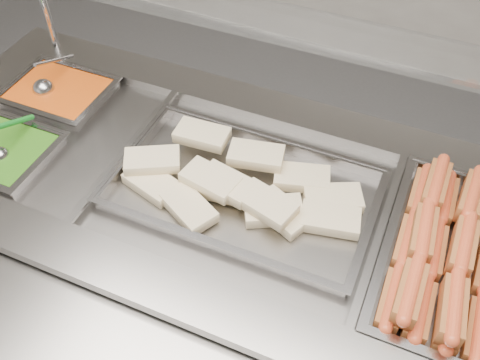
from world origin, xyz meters
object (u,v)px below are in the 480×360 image
at_px(pan_wraps, 243,193).
at_px(sneeze_guard, 257,19).
at_px(steam_counter, 226,271).
at_px(ladle, 45,88).
at_px(pan_hotdogs, 456,267).
at_px(serving_spoon, 3,150).

bearing_deg(pan_wraps, sneeze_guard, 106.79).
height_order(sneeze_guard, pan_wraps, sneeze_guard).
xyz_separation_m(steam_counter, ladle, (-0.71, 0.12, 0.47)).
bearing_deg(pan_hotdogs, serving_spoon, -171.67).
relative_size(sneeze_guard, pan_wraps, 2.40).
distance_m(sneeze_guard, serving_spoon, 0.82).
relative_size(steam_counter, pan_wraps, 2.75).
height_order(pan_hotdogs, pan_wraps, same).
height_order(sneeze_guard, pan_hotdogs, sneeze_guard).
distance_m(pan_hotdogs, serving_spoon, 1.28).
bearing_deg(serving_spoon, pan_hotdogs, 8.33).
height_order(sneeze_guard, ladle, sneeze_guard).
distance_m(steam_counter, ladle, 0.86).
xyz_separation_m(pan_hotdogs, ladle, (-1.35, 0.10, 0.05)).
distance_m(pan_hotdogs, ladle, 1.35).
bearing_deg(pan_wraps, serving_spoon, -166.04).
xyz_separation_m(sneeze_guard, pan_hotdogs, (0.65, -0.21, -0.42)).
bearing_deg(steam_counter, pan_wraps, 1.44).
distance_m(pan_wraps, serving_spoon, 0.71).
height_order(pan_hotdogs, ladle, ladle).
bearing_deg(ladle, pan_hotdogs, -4.25).
bearing_deg(pan_wraps, steam_counter, -178.56).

